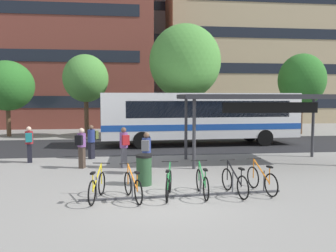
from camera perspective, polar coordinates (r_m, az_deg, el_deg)
name	(u,v)px	position (r m, az deg, el deg)	size (l,w,h in m)	color
ground	(164,199)	(10.05, -0.66, -12.21)	(200.00, 200.00, 0.00)	gray
bus_lane_asphalt	(146,146)	(20.65, -3.79, -3.32)	(80.00, 7.20, 0.01)	#232326
city_bus	(199,116)	(20.90, 5.31, 1.65)	(12.12, 3.05, 3.20)	white
bike_rack	(184,194)	(10.23, 2.66, -11.37)	(6.10, 0.36, 0.70)	#47474C
parked_bicycle_yellow_0	(97,187)	(10.03, -11.92, -10.06)	(0.52, 1.70, 0.99)	black
parked_bicycle_orange_1	(133,187)	(9.90, -5.97, -10.18)	(0.66, 1.66, 0.99)	black
parked_bicycle_green_2	(169,185)	(10.06, 0.12, -9.91)	(0.55, 1.70, 0.99)	black
parked_bicycle_green_3	(202,183)	(10.28, 5.82, -9.62)	(0.52, 1.72, 0.99)	black
parked_bicycle_black_4	(235,182)	(10.53, 11.21, -9.33)	(0.52, 1.71, 0.99)	black
parked_bicycle_orange_5	(262,180)	(11.00, 15.59, -8.81)	(0.52, 1.70, 0.99)	black
transit_shelter	(260,99)	(15.64, 15.33, 4.48)	(7.18, 3.08, 3.08)	#38383D
commuter_grey_pack_0	(146,150)	(13.00, -3.69, -4.10)	(0.41, 0.57, 1.60)	#47382D
commuter_teal_pack_1	(29,142)	(16.41, -22.47, -2.50)	(0.43, 0.58, 1.64)	black
commuter_red_pack_2	(124,145)	(14.18, -7.46, -3.15)	(0.46, 0.59, 1.70)	#565660
commuter_black_pack_3	(81,145)	(14.41, -14.47, -3.16)	(0.45, 0.59, 1.68)	#47382D
commuter_olive_pack_5	(92,139)	(16.55, -12.78, -2.23)	(0.57, 0.60, 1.63)	black
trash_bin	(144,170)	(11.44, -4.09, -7.41)	(0.55, 0.55, 1.03)	#284C2D
street_tree_0	(86,79)	(25.71, -13.78, 7.80)	(3.31, 3.31, 6.08)	brown
street_tree_1	(185,62)	(24.76, 2.90, 10.81)	(5.16, 5.16, 8.19)	brown
street_tree_2	(302,80)	(28.91, 21.73, 7.25)	(3.68, 3.68, 6.38)	brown
street_tree_3	(7,86)	(28.00, -25.61, 6.16)	(3.92, 3.92, 5.68)	brown
building_left_wing	(46,26)	(39.34, -19.91, 15.66)	(21.99, 11.57, 20.98)	brown
building_right_wing	(277,44)	(44.99, 17.98, 13.02)	(27.39, 10.09, 18.97)	tan
building_centre_block	(132,62)	(49.28, -6.18, 10.68)	(17.47, 12.57, 15.87)	gray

